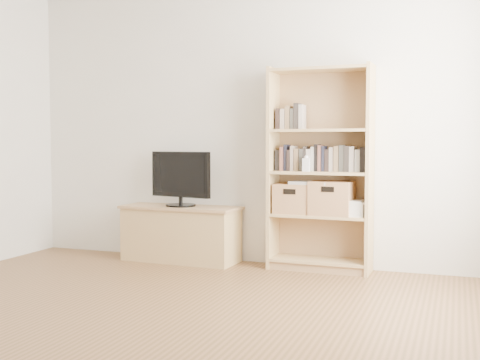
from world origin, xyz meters
The scene contains 12 objects.
floor centered at (0.00, 0.00, 0.00)m, with size 4.50×5.00×0.01m, color brown.
back_wall centered at (0.00, 2.50, 1.30)m, with size 4.50×0.02×2.60m, color white.
tv_stand centered at (-0.63, 2.30, 0.25)m, with size 1.09×0.41×0.50m, color tan.
bookshelf centered at (0.69, 2.34, 0.89)m, with size 0.89×0.32×1.78m, color tan.
television centered at (-0.63, 2.30, 0.78)m, with size 0.66×0.05×0.52m, color black.
books_row_mid centered at (0.69, 2.36, 0.99)m, with size 0.87×0.17×0.23m, color black.
books_row_upper centered at (0.49, 2.37, 1.35)m, with size 0.42×0.15×0.22m, color black.
baby_monitor centered at (0.59, 2.24, 0.93)m, with size 0.06×0.04×0.12m, color white.
basket_left centered at (0.45, 2.34, 0.63)m, with size 0.32×0.26×0.26m, color #B0824F.
basket_right centered at (0.80, 2.33, 0.64)m, with size 0.35×0.29×0.29m, color #B0824F.
laptop centered at (0.61, 2.33, 0.77)m, with size 0.34×0.24×0.03m, color silver.
magazine_stack centered at (0.99, 2.33, 0.55)m, with size 0.17×0.24×0.11m, color beige.
Camera 1 is at (1.82, -2.81, 1.12)m, focal length 45.00 mm.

